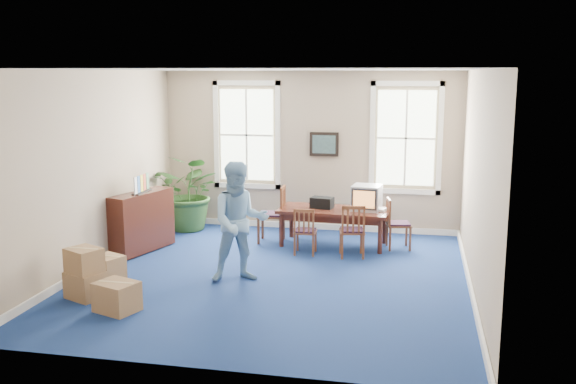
% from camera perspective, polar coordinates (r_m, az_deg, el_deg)
% --- Properties ---
extents(floor, '(6.50, 6.50, 0.00)m').
position_cam_1_polar(floor, '(10.15, -1.25, -7.54)').
color(floor, navy).
rests_on(floor, ground).
extents(ceiling, '(6.50, 6.50, 0.00)m').
position_cam_1_polar(ceiling, '(9.65, -1.32, 10.83)').
color(ceiling, white).
rests_on(ceiling, ground).
extents(wall_back, '(6.50, 0.00, 6.50)m').
position_cam_1_polar(wall_back, '(12.93, 1.93, 3.66)').
color(wall_back, tan).
rests_on(wall_back, ground).
extents(wall_front, '(6.50, 0.00, 6.50)m').
position_cam_1_polar(wall_front, '(6.71, -7.49, -2.95)').
color(wall_front, tan).
rests_on(wall_front, ground).
extents(wall_left, '(0.00, 6.50, 6.50)m').
position_cam_1_polar(wall_left, '(10.84, -16.95, 1.85)').
color(wall_left, tan).
rests_on(wall_left, ground).
extents(wall_right, '(0.00, 6.50, 6.50)m').
position_cam_1_polar(wall_right, '(9.57, 16.51, 0.77)').
color(wall_right, tan).
rests_on(wall_right, ground).
extents(baseboard_back, '(6.00, 0.04, 0.12)m').
position_cam_1_polar(baseboard_back, '(13.18, 1.87, -3.02)').
color(baseboard_back, white).
rests_on(baseboard_back, ground).
extents(baseboard_left, '(0.04, 6.50, 0.12)m').
position_cam_1_polar(baseboard_left, '(11.15, -16.38, -5.99)').
color(baseboard_left, white).
rests_on(baseboard_left, ground).
extents(baseboard_right, '(0.04, 6.50, 0.12)m').
position_cam_1_polar(baseboard_right, '(9.94, 15.87, -8.01)').
color(baseboard_right, white).
rests_on(baseboard_right, ground).
extents(window_left, '(1.40, 0.12, 2.20)m').
position_cam_1_polar(window_left, '(13.16, -3.68, 5.07)').
color(window_left, white).
rests_on(window_left, ground).
extents(window_right, '(1.40, 0.12, 2.20)m').
position_cam_1_polar(window_right, '(12.70, 10.44, 4.72)').
color(window_right, white).
rests_on(window_right, ground).
extents(wall_picture, '(0.58, 0.06, 0.48)m').
position_cam_1_polar(wall_picture, '(12.82, 3.23, 4.26)').
color(wall_picture, black).
rests_on(wall_picture, ground).
extents(conference_table, '(2.06, 1.03, 0.68)m').
position_cam_1_polar(conference_table, '(11.91, 4.08, -3.12)').
color(conference_table, '#461D13').
rests_on(conference_table, ground).
extents(crt_tv, '(0.56, 0.60, 0.46)m').
position_cam_1_polar(crt_tv, '(11.77, 7.01, -0.49)').
color(crt_tv, '#B7B7BC').
rests_on(crt_tv, conference_table).
extents(game_console, '(0.19, 0.22, 0.05)m').
position_cam_1_polar(game_console, '(11.75, 8.30, -1.56)').
color(game_console, white).
rests_on(game_console, conference_table).
extents(equipment_bag, '(0.45, 0.33, 0.20)m').
position_cam_1_polar(equipment_bag, '(11.89, 3.04, -0.95)').
color(equipment_bag, black).
rests_on(equipment_bag, conference_table).
extents(chair_near_left, '(0.39, 0.39, 0.84)m').
position_cam_1_polar(chair_near_left, '(11.29, 1.55, -3.45)').
color(chair_near_left, brown).
rests_on(chair_near_left, ground).
extents(chair_near_right, '(0.50, 0.50, 0.94)m').
position_cam_1_polar(chair_near_right, '(11.17, 5.71, -3.40)').
color(chair_near_right, brown).
rests_on(chair_near_right, ground).
extents(chair_end_left, '(0.50, 0.50, 1.07)m').
position_cam_1_polar(chair_end_left, '(12.07, -1.50, -1.98)').
color(chair_end_left, brown).
rests_on(chair_end_left, ground).
extents(chair_end_right, '(0.49, 0.49, 0.93)m').
position_cam_1_polar(chair_end_right, '(11.79, 9.81, -2.78)').
color(chair_end_right, brown).
rests_on(chair_end_right, ground).
extents(man, '(1.11, 1.00, 1.85)m').
position_cam_1_polar(man, '(9.77, -4.32, -2.67)').
color(man, '#80AED4').
rests_on(man, ground).
extents(credenza, '(0.75, 1.39, 1.05)m').
position_cam_1_polar(credenza, '(11.71, -12.84, -2.68)').
color(credenza, '#461D13').
rests_on(credenza, ground).
extents(brochure_rack, '(0.33, 0.76, 0.33)m').
position_cam_1_polar(brochure_rack, '(11.56, -12.89, 0.66)').
color(brochure_rack, '#99999E').
rests_on(brochure_rack, credenza).
extents(potted_plant, '(1.60, 1.46, 1.55)m').
position_cam_1_polar(potted_plant, '(13.09, -8.63, -0.03)').
color(potted_plant, '#2B5322').
rests_on(potted_plant, ground).
extents(cardboard_boxes, '(1.78, 1.78, 0.77)m').
position_cam_1_polar(cardboard_boxes, '(9.56, -16.33, -6.73)').
color(cardboard_boxes, '#A77B4F').
rests_on(cardboard_boxes, ground).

